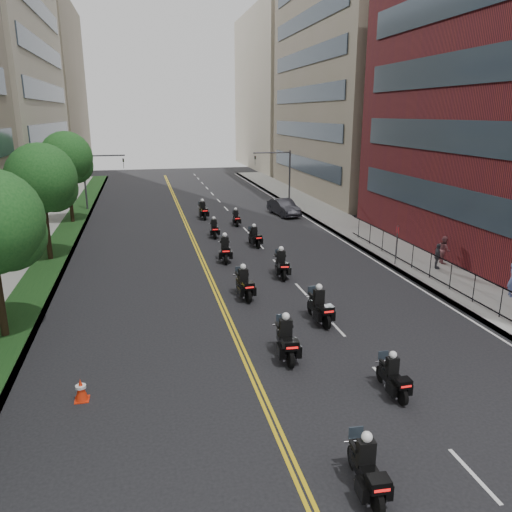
% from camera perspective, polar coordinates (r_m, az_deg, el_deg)
% --- Properties ---
extents(ground, '(160.00, 160.00, 0.00)m').
position_cam_1_polar(ground, '(14.41, 12.20, -25.12)').
color(ground, black).
rests_on(ground, ground).
extents(sidewalk_right, '(4.00, 90.00, 0.15)m').
position_cam_1_polar(sidewalk_right, '(39.76, 12.90, 2.04)').
color(sidewalk_right, gray).
rests_on(sidewalk_right, ground).
extents(sidewalk_left, '(4.00, 90.00, 0.15)m').
position_cam_1_polar(sidewalk_left, '(36.58, -23.39, -0.10)').
color(sidewalk_left, gray).
rests_on(sidewalk_left, ground).
extents(grass_strip, '(2.00, 90.00, 0.04)m').
position_cam_1_polar(grass_strip, '(36.42, -22.17, 0.12)').
color(grass_strip, '#153814').
rests_on(grass_strip, sidewalk_left).
extents(building_right_tan, '(15.11, 28.00, 30.00)m').
position_cam_1_polar(building_right_tan, '(63.74, 12.57, 20.70)').
color(building_right_tan, '#7C735A').
rests_on(building_right_tan, ground).
extents(building_right_far, '(15.00, 28.00, 26.00)m').
position_cam_1_polar(building_right_far, '(91.69, 4.15, 18.23)').
color(building_right_far, '#B0AA8E').
rests_on(building_right_far, ground).
extents(building_left_far, '(16.00, 28.00, 26.00)m').
position_cam_1_polar(building_left_far, '(89.38, -24.97, 16.91)').
color(building_left_far, '#7C735A').
rests_on(building_left_far, ground).
extents(iron_fence, '(0.05, 28.00, 1.50)m').
position_cam_1_polar(iron_fence, '(28.28, 22.47, -2.72)').
color(iron_fence, black).
rests_on(iron_fence, sidewalk_right).
extents(street_trees, '(4.40, 38.40, 7.98)m').
position_cam_1_polar(street_trees, '(29.23, -24.74, 6.16)').
color(street_trees, '#2E2214').
rests_on(street_trees, ground).
extents(traffic_signal_right, '(4.09, 0.20, 5.60)m').
position_cam_1_polar(traffic_signal_right, '(54.01, 2.88, 9.94)').
color(traffic_signal_right, '#3F3F44').
rests_on(traffic_signal_right, ground).
extents(traffic_signal_left, '(4.09, 0.20, 5.60)m').
position_cam_1_polar(traffic_signal_left, '(52.19, -17.98, 8.98)').
color(traffic_signal_left, '#3F3F44').
rests_on(traffic_signal_left, ground).
extents(motorcycle_0, '(0.57, 2.29, 1.69)m').
position_cam_1_polar(motorcycle_0, '(14.08, 12.56, -22.76)').
color(motorcycle_0, black).
rests_on(motorcycle_0, ground).
extents(motorcycle_1, '(0.49, 2.12, 1.57)m').
position_cam_1_polar(motorcycle_1, '(18.30, 15.40, -13.28)').
color(motorcycle_1, black).
rests_on(motorcycle_1, ground).
extents(motorcycle_2, '(0.65, 2.54, 1.87)m').
position_cam_1_polar(motorcycle_2, '(20.02, 3.48, -9.64)').
color(motorcycle_2, black).
rests_on(motorcycle_2, ground).
extents(motorcycle_3, '(0.62, 2.50, 1.84)m').
position_cam_1_polar(motorcycle_3, '(23.40, 7.29, -5.87)').
color(motorcycle_3, black).
rests_on(motorcycle_3, ground).
extents(motorcycle_4, '(0.66, 2.48, 1.83)m').
position_cam_1_polar(motorcycle_4, '(26.23, -1.37, -3.30)').
color(motorcycle_4, black).
rests_on(motorcycle_4, ground).
extents(motorcycle_5, '(0.68, 2.50, 1.85)m').
position_cam_1_polar(motorcycle_5, '(29.60, 2.93, -1.04)').
color(motorcycle_5, black).
rests_on(motorcycle_5, ground).
extents(motorcycle_6, '(0.72, 2.55, 1.88)m').
position_cam_1_polar(motorcycle_6, '(32.81, -3.55, 0.69)').
color(motorcycle_6, black).
rests_on(motorcycle_6, ground).
extents(motorcycle_7, '(0.66, 2.24, 1.65)m').
position_cam_1_polar(motorcycle_7, '(36.44, -0.15, 2.13)').
color(motorcycle_7, black).
rests_on(motorcycle_7, ground).
extents(motorcycle_8, '(0.52, 2.20, 1.62)m').
position_cam_1_polar(motorcycle_8, '(39.30, -4.80, 3.09)').
color(motorcycle_8, black).
rests_on(motorcycle_8, ground).
extents(motorcycle_9, '(0.49, 2.08, 1.54)m').
position_cam_1_polar(motorcycle_9, '(43.39, -2.30, 4.31)').
color(motorcycle_9, black).
rests_on(motorcycle_9, ground).
extents(motorcycle_10, '(0.66, 2.48, 1.83)m').
position_cam_1_polar(motorcycle_10, '(46.37, -6.09, 5.14)').
color(motorcycle_10, black).
rests_on(motorcycle_10, ground).
extents(parked_sedan, '(2.31, 4.87, 1.54)m').
position_cam_1_polar(parked_sedan, '(47.75, 3.19, 5.58)').
color(parked_sedan, black).
rests_on(parked_sedan, ground).
extents(pedestrian_b, '(0.81, 0.96, 1.75)m').
position_cam_1_polar(pedestrian_b, '(33.98, 20.69, 0.69)').
color(pedestrian_b, '#955159').
rests_on(pedestrian_b, sidewalk_right).
extents(pedestrian_c, '(0.74, 1.01, 1.59)m').
position_cam_1_polar(pedestrian_c, '(32.56, 20.03, -0.03)').
color(pedestrian_c, '#3D3D44').
rests_on(pedestrian_c, sidewalk_right).
extents(traffic_cone, '(0.48, 0.48, 0.80)m').
position_cam_1_polar(traffic_cone, '(18.44, -19.36, -14.23)').
color(traffic_cone, red).
rests_on(traffic_cone, ground).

